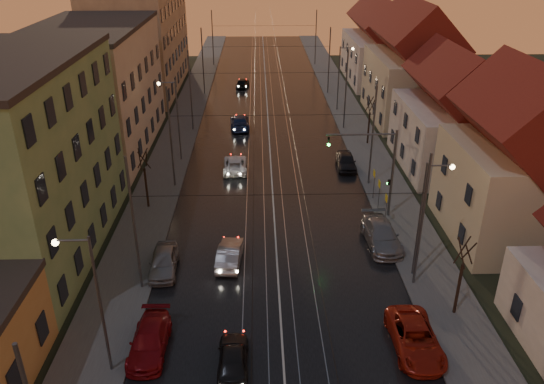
{
  "coord_description": "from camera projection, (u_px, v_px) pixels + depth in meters",
  "views": [
    {
      "loc": [
        -1.16,
        -18.55,
        20.13
      ],
      "look_at": [
        -0.18,
        17.68,
        2.44
      ],
      "focal_mm": 35.0,
      "sensor_mm": 36.0,
      "label": 1
    }
  ],
  "objects": [
    {
      "name": "tram_rail_1",
      "position": [
        262.0,
        126.0,
        61.42
      ],
      "size": [
        0.06,
        120.0,
        0.03
      ],
      "primitive_type": "cube",
      "color": "gray",
      "rests_on": "road"
    },
    {
      "name": "catenary_pole_r_3",
      "position": [
        346.0,
        90.0,
        58.79
      ],
      "size": [
        0.16,
        0.16,
        9.0
      ],
      "primitive_type": "cylinder",
      "color": "#595B60",
      "rests_on": "ground"
    },
    {
      "name": "bare_tree_2",
      "position": [
        369.0,
        122.0,
        55.23
      ],
      "size": [
        1.09,
        1.09,
        5.11
      ],
      "color": "black",
      "rests_on": "ground"
    },
    {
      "name": "house_right_1",
      "position": [
        518.0,
        167.0,
        37.02
      ],
      "size": [
        8.67,
        10.2,
        10.8
      ],
      "color": "beige",
      "rests_on": "ground"
    },
    {
      "name": "house_right_3",
      "position": [
        413.0,
        70.0,
        62.02
      ],
      "size": [
        9.18,
        14.28,
        11.5
      ],
      "color": "beige",
      "rests_on": "ground"
    },
    {
      "name": "catenary_pole_r_1",
      "position": [
        422.0,
        223.0,
        31.84
      ],
      "size": [
        0.16,
        0.16,
        9.0
      ],
      "primitive_type": "cylinder",
      "color": "#595B60",
      "rests_on": "ground"
    },
    {
      "name": "parked_right_0",
      "position": [
        415.0,
        338.0,
        28.28
      ],
      "size": [
        2.39,
        5.13,
        1.42
      ],
      "primitive_type": "imported",
      "rotation": [
        0.0,
        0.0,
        0.01
      ],
      "color": "#9F1D0F",
      "rests_on": "ground"
    },
    {
      "name": "street_lamp_1",
      "position": [
        426.0,
        209.0,
        32.59
      ],
      "size": [
        1.75,
        0.32,
        8.0
      ],
      "color": "#595B60",
      "rests_on": "ground"
    },
    {
      "name": "tram_rail_2",
      "position": [
        275.0,
        126.0,
        61.45
      ],
      "size": [
        0.06,
        120.0,
        0.03
      ],
      "primitive_type": "cube",
      "color": "gray",
      "rests_on": "road"
    },
    {
      "name": "driving_car_1",
      "position": [
        230.0,
        254.0,
        35.74
      ],
      "size": [
        1.82,
        4.38,
        1.41
      ],
      "primitive_type": "imported",
      "rotation": [
        0.0,
        0.0,
        3.06
      ],
      "color": "gray",
      "rests_on": "ground"
    },
    {
      "name": "road",
      "position": [
        268.0,
        126.0,
        61.45
      ],
      "size": [
        16.0,
        120.0,
        0.04
      ],
      "primitive_type": "cube",
      "color": "black",
      "rests_on": "ground"
    },
    {
      "name": "street_lamp_0",
      "position": [
        92.0,
        293.0,
        24.96
      ],
      "size": [
        1.75,
        0.32,
        8.0
      ],
      "color": "#595B60",
      "rests_on": "ground"
    },
    {
      "name": "bare_tree_0",
      "position": [
        146.0,
        180.0,
        42.16
      ],
      "size": [
        1.09,
        1.09,
        5.11
      ],
      "color": "black",
      "rests_on": "ground"
    },
    {
      "name": "apartment_left_3",
      "position": [
        141.0,
        38.0,
        74.14
      ],
      "size": [
        10.0,
        24.0,
        14.0
      ],
      "primitive_type": "cube",
      "color": "#8E745B",
      "rests_on": "ground"
    },
    {
      "name": "driving_car_4",
      "position": [
        242.0,
        83.0,
        76.82
      ],
      "size": [
        2.09,
        4.1,
        1.34
      ],
      "primitive_type": "imported",
      "rotation": [
        0.0,
        0.0,
        3.01
      ],
      "color": "black",
      "rests_on": "ground"
    },
    {
      "name": "catenary_pole_r_5",
      "position": [
        316.0,
        38.0,
        88.44
      ],
      "size": [
        0.16,
        0.16,
        9.0
      ],
      "primitive_type": "cylinder",
      "color": "#595B60",
      "rests_on": "ground"
    },
    {
      "name": "driving_car_0",
      "position": [
        233.0,
        358.0,
        27.03
      ],
      "size": [
        1.61,
        3.93,
        1.33
      ],
      "primitive_type": "imported",
      "rotation": [
        0.0,
        0.0,
        3.15
      ],
      "color": "black",
      "rests_on": "ground"
    },
    {
      "name": "street_lamp_3",
      "position": [
        341.0,
        72.0,
        64.93
      ],
      "size": [
        1.75,
        0.32,
        8.0
      ],
      "color": "#595B60",
      "rests_on": "ground"
    },
    {
      "name": "sidewalk_left",
      "position": [
        182.0,
        127.0,
        61.18
      ],
      "size": [
        4.0,
        120.0,
        0.15
      ],
      "primitive_type": "cube",
      "color": "#4C4C4C",
      "rests_on": "ground"
    },
    {
      "name": "house_right_4",
      "position": [
        380.0,
        47.0,
        78.52
      ],
      "size": [
        9.18,
        16.32,
        10.0
      ],
      "color": "beige",
      "rests_on": "ground"
    },
    {
      "name": "catenary_pole_l_4",
      "position": [
        203.0,
        62.0,
        71.85
      ],
      "size": [
        0.16,
        0.16,
        9.0
      ],
      "primitive_type": "cylinder",
      "color": "#595B60",
      "rests_on": "ground"
    },
    {
      "name": "parked_right_1",
      "position": [
        381.0,
        235.0,
        37.83
      ],
      "size": [
        2.41,
        5.49,
        1.57
      ],
      "primitive_type": "imported",
      "rotation": [
        0.0,
        0.0,
        0.04
      ],
      "color": "gray",
      "rests_on": "ground"
    },
    {
      "name": "catenary_pole_r_4",
      "position": [
        329.0,
        61.0,
        72.27
      ],
      "size": [
        0.16,
        0.16,
        9.0
      ],
      "primitive_type": "cylinder",
      "color": "#595B60",
      "rests_on": "ground"
    },
    {
      "name": "driving_car_2",
      "position": [
        235.0,
        164.0,
        49.74
      ],
      "size": [
        2.25,
        4.72,
        1.3
      ],
      "primitive_type": "imported",
      "rotation": [
        0.0,
        0.0,
        3.16
      ],
      "color": "white",
      "rests_on": "ground"
    },
    {
      "name": "catenary_pole_r_2",
      "position": [
        372.0,
        137.0,
        45.32
      ],
      "size": [
        0.16,
        0.16,
        9.0
      ],
      "primitive_type": "cylinder",
      "color": "#595B60",
      "rests_on": "ground"
    },
    {
      "name": "traffic_light_mast",
      "position": [
        380.0,
        163.0,
        39.87
      ],
      "size": [
        5.3,
        0.32,
        7.2
      ],
      "color": "#595B60",
      "rests_on": "ground"
    },
    {
      "name": "catenary_pole_l_1",
      "position": [
        134.0,
        227.0,
        31.43
      ],
      "size": [
        0.16,
        0.16,
        9.0
      ],
      "primitive_type": "cylinder",
      "color": "#595B60",
      "rests_on": "ground"
    },
    {
      "name": "parked_right_2",
      "position": [
        346.0,
        161.0,
        50.23
      ],
      "size": [
        1.84,
        4.32,
        1.46
      ],
      "primitive_type": "imported",
      "rotation": [
        0.0,
        0.0,
        -0.03
      ],
      "color": "black",
      "rests_on": "ground"
    },
    {
      "name": "street_lamp_2",
      "position": [
        174.0,
        113.0,
        50.11
      ],
      "size": [
        1.75,
        0.32,
        8.0
      ],
      "color": "#595B60",
      "rests_on": "ground"
    },
    {
      "name": "catenary_pole_l_2",
      "position": [
        171.0,
        139.0,
        44.9
      ],
      "size": [
        0.16,
        0.16,
        9.0
      ],
      "primitive_type": "cylinder",
      "color": "#595B60",
      "rests_on": "ground"
    },
    {
      "name": "driving_car_3",
      "position": [
        240.0,
        122.0,
        60.68
      ],
      "size": [
        2.42,
        5.32,
        1.51
      ],
      "primitive_type": "imported",
      "rotation": [
        0.0,
        0.0,
        3.2
      ],
      "color": "#18254A",
      "rests_on": "ground"
    },
    {
      "name": "parked_left_3",
      "position": [
        164.0,
        261.0,
        34.86
      ],
      "size": [
        1.93,
        4.42,
        1.48
      ],
      "primitive_type": "imported",
      "rotation": [
        0.0,
        0.0,
        0.04
      ],
      "color": "gray",
      "rests_on": "ground"
    },
    {
      "name": "house_right_2",
      "position": [
        454.0,
        120.0,
        49.05
      ],
      "size": [
        9.18,
        12.24,
        9.2
      ],
      "color": "beige",
      "rests_on": "ground"
    },
    {
      "name": "catenary_pole_l_3",
      "position": [
        191.0,
        91.0,
        58.38
      ],
      "size": [
        0.16,
        0.16,
        9.0
      ],
      "primitive_type": "cylinder",
      "color": "#595B60",
      "rests_on": "ground"
    },
    {
      "name": "apartment_left_2",
      "position": [
        95.0,
        91.0,
        53.01
      ],
      "size": [
        10.0,
        20.0,
        12.0
      ],
      "primitive_type": "cube",
      "color": "tan",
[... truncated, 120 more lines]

